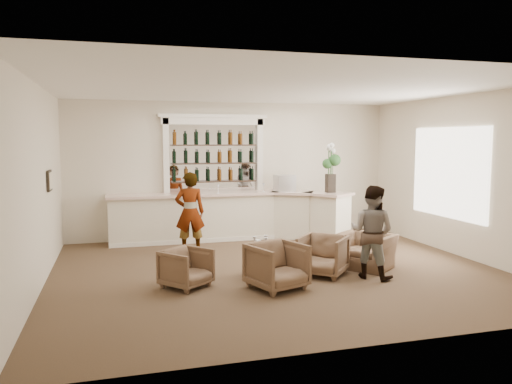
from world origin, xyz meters
TOP-DOWN VIEW (x-y plane):
  - ground at (0.00, 0.00)m, footprint 8.00×8.00m
  - room_shell at (0.16, 0.71)m, footprint 8.04×7.02m
  - bar_counter at (-0.16, 3.00)m, footprint 5.72×1.80m
  - back_bar_alcove at (-0.50, 3.41)m, footprint 2.64×0.25m
  - cocktail_table at (-0.38, -0.28)m, footprint 0.58×0.58m
  - sommelier at (-1.31, 1.95)m, footprint 0.66×0.46m
  - guest at (1.43, -0.88)m, footprint 0.98×0.99m
  - armchair_left at (-1.74, -0.58)m, footprint 0.96×0.96m
  - armchair_center at (-0.35, -1.07)m, footprint 1.03×1.05m
  - armchair_right at (0.68, -0.52)m, footprint 1.09×1.09m
  - armchair_far at (1.67, -0.23)m, footprint 1.27×1.29m
  - espresso_machine at (1.14, 2.92)m, footprint 0.48×0.41m
  - flower_vase at (2.12, 2.39)m, footprint 0.31×0.31m
  - wine_glass_bar_left at (-0.50, 2.93)m, footprint 0.07×0.07m
  - wine_glass_bar_right at (0.63, 2.98)m, footprint 0.07×0.07m
  - wine_glass_tbl_a at (-0.50, -0.25)m, footprint 0.07×0.07m
  - wine_glass_tbl_b at (-0.28, -0.20)m, footprint 0.07×0.07m
  - wine_glass_tbl_c at (-0.34, -0.41)m, footprint 0.07×0.07m
  - napkin_holder at (-0.40, -0.14)m, footprint 0.08×0.08m

SIDE VIEW (x-z plane):
  - ground at x=0.00m, z-range 0.00..0.00m
  - cocktail_table at x=-0.38m, z-range 0.00..0.50m
  - armchair_left at x=-1.74m, z-range 0.00..0.63m
  - armchair_far at x=1.67m, z-range 0.00..0.63m
  - armchair_right at x=0.68m, z-range 0.00..0.71m
  - armchair_center at x=-0.35m, z-range 0.00..0.75m
  - napkin_holder at x=-0.40m, z-range 0.50..0.62m
  - bar_counter at x=-0.16m, z-range 0.00..1.14m
  - wine_glass_tbl_a at x=-0.50m, z-range 0.50..0.71m
  - wine_glass_tbl_b at x=-0.28m, z-range 0.50..0.71m
  - wine_glass_tbl_c at x=-0.34m, z-range 0.50..0.71m
  - guest at x=1.43m, z-range 0.00..1.61m
  - sommelier at x=-1.31m, z-range 0.00..1.71m
  - wine_glass_bar_left at x=-0.50m, z-range 1.14..1.35m
  - wine_glass_bar_right at x=0.63m, z-range 1.14..1.35m
  - espresso_machine at x=1.14m, z-range 1.14..1.54m
  - flower_vase at x=2.12m, z-range 1.21..2.38m
  - back_bar_alcove at x=-0.50m, z-range 0.53..3.53m
  - room_shell at x=0.16m, z-range 0.68..4.00m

